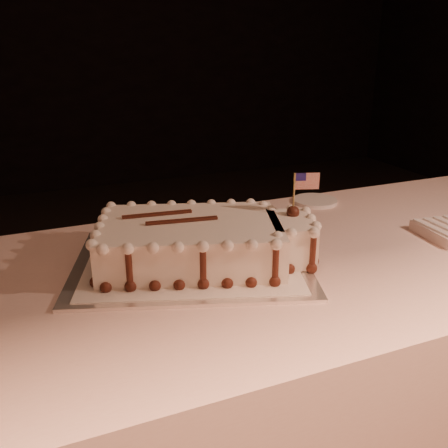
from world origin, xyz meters
name	(u,v)px	position (x,y,z in m)	size (l,w,h in m)	color
banquet_table	(270,389)	(0.00, 0.60, 0.38)	(2.40, 0.80, 0.75)	beige
cake_board	(192,263)	(-0.19, 0.64, 0.75)	(0.52, 0.39, 0.01)	white
doily	(192,261)	(-0.19, 0.64, 0.76)	(0.47, 0.36, 0.00)	white
sheet_cake	(203,241)	(-0.16, 0.64, 0.81)	(0.52, 0.39, 0.20)	white
side_plate	(315,201)	(0.31, 0.92, 0.76)	(0.14, 0.14, 0.01)	white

